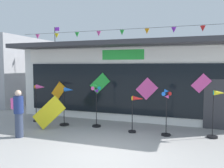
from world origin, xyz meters
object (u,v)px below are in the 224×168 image
Objects in this scene: kite_shop_building at (135,79)px; display_kite_on_ground at (49,112)px; wind_spinner_center_left at (96,101)px; wind_spinner_center_right at (136,108)px; wind_spinner_left at (67,102)px; wind_spinner_right at (166,109)px; wind_spinner_far_left at (40,94)px; wind_spinner_far_right at (216,111)px; person_near_camera at (18,112)px.

kite_shop_building reaches higher than display_kite_on_ground.
kite_shop_building is 3.83m from wind_spinner_center_left.
wind_spinner_center_left is 1.28× the size of wind_spinner_center_right.
wind_spinner_left is at bearing 178.35° from wind_spinner_center_right.
wind_spinner_right is at bearing -1.39° from wind_spinner_center_right.
wind_spinner_far_left is 1.00× the size of wind_spinner_far_right.
wind_spinner_right is at bearing -52.28° from person_near_camera.
display_kite_on_ground is (1.11, -0.92, -0.61)m from wind_spinner_far_left.
wind_spinner_far_left is 0.99× the size of wind_spinner_right.
display_kite_on_ground is at bearing -117.72° from kite_shop_building.
wind_spinner_far_right is at bearing 8.50° from display_kite_on_ground.
wind_spinner_far_right is 6.24m from display_kite_on_ground.
wind_spinner_left is 0.95× the size of wind_spinner_right.
person_near_camera is at bearing -133.68° from wind_spinner_center_left.
display_kite_on_ground is (-2.42, -4.61, -1.15)m from kite_shop_building.
kite_shop_building reaches higher than wind_spinner_left.
wind_spinner_far_left reaches higher than person_near_camera.
display_kite_on_ground is at bearing -2.12° from person_near_camera.
wind_spinner_far_left is 1.56m from display_kite_on_ground.
wind_spinner_left is at bearing -178.15° from wind_spinner_far_right.
wind_spinner_center_left is at bearing 9.37° from wind_spinner_left.
wind_spinner_center_left is 1.43× the size of display_kite_on_ground.
wind_spinner_far_right is (7.27, 0.00, -0.33)m from wind_spinner_far_left.
person_near_camera reaches higher than wind_spinner_center_right.
wind_spinner_center_left is 1.07× the size of wind_spinner_far_right.
kite_shop_building is 6.56× the size of wind_spinner_far_left.
person_near_camera is at bearing -159.54° from wind_spinner_right.
wind_spinner_far_left is 1.00× the size of person_near_camera.
wind_spinner_left is 0.91× the size of wind_spinner_center_left.
wind_spinner_right is at bearing -62.53° from kite_shop_building.
kite_shop_building is 6.51× the size of wind_spinner_right.
wind_spinner_right is 4.55m from display_kite_on_ground.
kite_shop_building is 6.56m from person_near_camera.
person_near_camera is at bearing -153.91° from wind_spinner_center_right.
wind_spinner_far_right is 1.00× the size of person_near_camera.
wind_spinner_center_right is (4.49, -0.27, -0.34)m from wind_spinner_far_left.
wind_spinner_far_left is at bearing 140.32° from display_kite_on_ground.
kite_shop_building reaches higher than wind_spinner_center_right.
wind_spinner_far_right reaches higher than wind_spinner_center_right.
wind_spinner_right reaches higher than wind_spinner_left.
wind_spinner_left is 3.00m from wind_spinner_center_right.
wind_spinner_far_right is at bearing -44.64° from kite_shop_building.
wind_spinner_right is (2.08, -3.99, -0.83)m from kite_shop_building.
wind_spinner_far_left is 1.35× the size of display_kite_on_ground.
wind_spinner_far_left is 1.53m from wind_spinner_left.
person_near_camera is (-2.06, -2.16, -0.17)m from wind_spinner_center_left.
display_kite_on_ground is at bearing -117.77° from wind_spinner_left.
wind_spinner_far_left is at bearing 34.89° from person_near_camera.
person_near_camera reaches higher than display_kite_on_ground.
person_near_camera is (-2.85, -5.83, -0.93)m from kite_shop_building.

